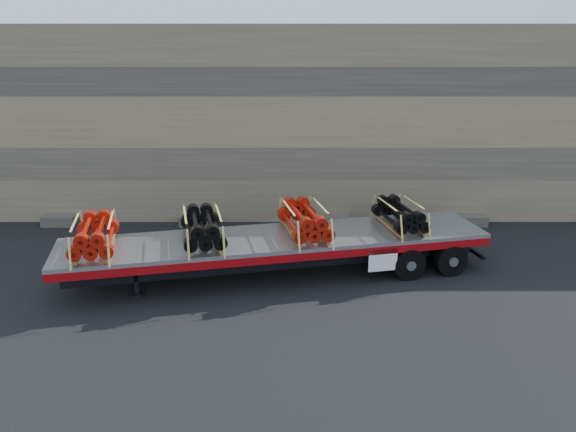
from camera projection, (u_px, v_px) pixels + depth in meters
name	position (u px, v px, depth m)	size (l,w,h in m)	color
ground	(276.00, 277.00, 16.13)	(120.00, 120.00, 0.00)	black
rock_wall	(279.00, 122.00, 21.23)	(44.00, 3.00, 7.00)	#7A6B54
trailer	(277.00, 256.00, 16.07)	(12.07, 2.32, 1.21)	#A3A6AA
bundle_front	(94.00, 236.00, 14.76)	(1.10, 2.20, 0.78)	#A41508
bundle_midfront	(203.00, 228.00, 15.34)	(1.10, 2.21, 0.78)	black
bundle_midrear	(304.00, 221.00, 15.93)	(1.13, 2.26, 0.80)	#A41508
bundle_rear	(400.00, 216.00, 16.54)	(1.01, 2.03, 0.72)	black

